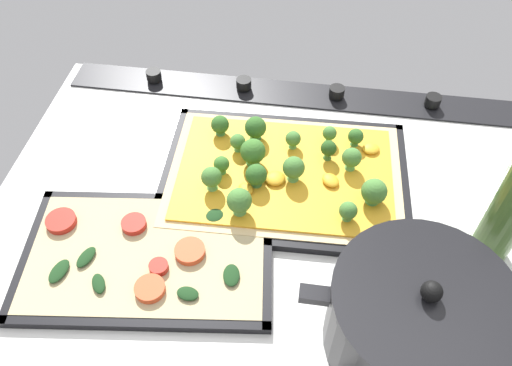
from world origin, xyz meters
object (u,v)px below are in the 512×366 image
baking_tray_front (285,178)px  baking_tray_back (148,257)px  cooking_pot (416,320)px  oil_bottle (511,208)px  broccoli_pizza (284,171)px  veggie_pizza_back (146,254)px

baking_tray_front → baking_tray_back: same height
cooking_pot → oil_bottle: bearing=-127.9°
oil_bottle → broccoli_pizza: bearing=-17.4°
cooking_pot → baking_tray_front: bearing=-53.9°
baking_tray_back → baking_tray_front: bearing=-135.1°
veggie_pizza_back → oil_bottle: bearing=-170.4°
cooking_pot → oil_bottle: size_ratio=1.18×
veggie_pizza_back → cooking_pot: bearing=168.7°
baking_tray_front → broccoli_pizza: bearing=19.7°
broccoli_pizza → oil_bottle: oil_bottle is taller
baking_tray_front → baking_tray_back: 24.74cm
broccoli_pizza → oil_bottle: (-29.97, 9.39, 7.95)cm
veggie_pizza_back → baking_tray_front: bearing=-135.4°
baking_tray_front → cooking_pot: (-18.01, 24.65, 5.42)cm
broccoli_pizza → oil_bottle: size_ratio=1.56×
broccoli_pizza → baking_tray_back: size_ratio=1.00×
baking_tray_front → broccoli_pizza: (0.13, 0.05, 1.70)cm
oil_bottle → baking_tray_front: bearing=-17.5°
veggie_pizza_back → cooking_pot: size_ratio=1.23×
veggie_pizza_back → broccoli_pizza: bearing=-135.3°
cooking_pot → oil_bottle: (-11.84, -15.22, 4.24)cm
baking_tray_back → cooking_pot: 36.67cm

